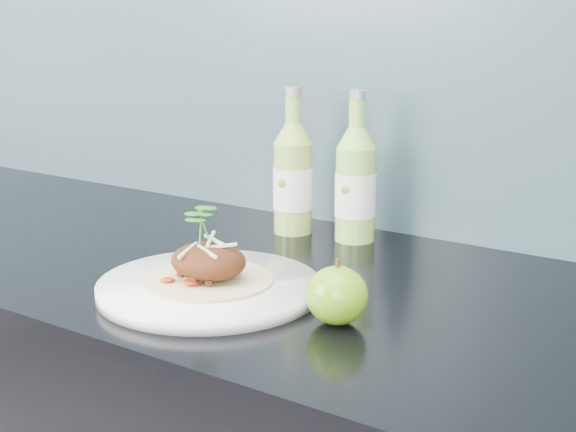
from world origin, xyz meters
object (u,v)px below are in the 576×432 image
object	(u,v)px
green_apple	(337,295)
cider_bottle_right	(356,184)
dinner_plate	(209,287)
cider_bottle_left	(293,178)

from	to	relation	value
green_apple	cider_bottle_right	world-z (taller)	cider_bottle_right
dinner_plate	cider_bottle_right	size ratio (longest dim) A/B	1.52
cider_bottle_left	cider_bottle_right	xyz separation A→B (m)	(0.11, 0.02, 0.00)
dinner_plate	cider_bottle_left	xyz separation A→B (m)	(-0.08, 0.30, 0.08)
green_apple	cider_bottle_right	distance (m)	0.36
green_apple	cider_bottle_left	xyz separation A→B (m)	(-0.26, 0.30, 0.06)
dinner_plate	cider_bottle_right	world-z (taller)	cider_bottle_right
dinner_plate	green_apple	distance (m)	0.19
green_apple	dinner_plate	bearing A→B (deg)	-178.65
green_apple	cider_bottle_left	distance (m)	0.40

